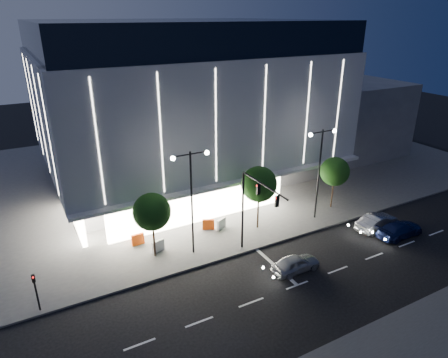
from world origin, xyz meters
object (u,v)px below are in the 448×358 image
barrier_b (158,246)px  ped_signal_far (36,289)px  traffic_mast (253,202)px  barrier_d (221,224)px  car_lead (296,263)px  tree_mid (259,186)px  street_lamp_west (191,189)px  street_lamp_east (320,161)px  car_third (400,229)px  barrier_a (138,239)px  tree_right (335,173)px  barrier_c (208,224)px  car_second (377,222)px  tree_left (152,214)px

barrier_b → ped_signal_far: bearing=-175.6°
traffic_mast → barrier_d: traffic_mast is taller
car_lead → barrier_b: car_lead is taller
tree_mid → traffic_mast: bearing=-129.4°
street_lamp_west → barrier_d: street_lamp_west is taller
street_lamp_east → ped_signal_far: (-25.00, -1.50, -4.07)m
car_third → barrier_b: 21.47m
traffic_mast → street_lamp_east: bearing=16.5°
car_lead → barrier_b: (-8.52, 7.54, -0.03)m
tree_mid → barrier_a: bearing=167.6°
street_lamp_east → tree_mid: street_lamp_east is taller
traffic_mast → car_lead: size_ratio=1.78×
barrier_a → barrier_b: (1.18, -1.82, 0.00)m
car_lead → barrier_a: (-9.70, 9.37, -0.03)m
street_lamp_west → tree_right: street_lamp_west is taller
barrier_c → barrier_d: 1.20m
car_second → car_third: 2.05m
barrier_d → traffic_mast: bearing=-113.7°
tree_right → traffic_mast: bearing=-163.0°
traffic_mast → tree_right: bearing=17.0°
street_lamp_east → car_lead: size_ratio=2.26×
street_lamp_west → tree_left: bearing=161.1°
street_lamp_west → tree_mid: street_lamp_west is taller
car_third → barrier_d: bearing=56.2°
street_lamp_east → traffic_mast: bearing=-163.5°
tree_left → barrier_c: size_ratio=5.20×
barrier_c → tree_left: bearing=-137.9°
street_lamp_east → tree_right: size_ratio=1.63×
traffic_mast → car_second: size_ratio=1.58×
street_lamp_east → car_third: bearing=-54.0°
car_third → traffic_mast: bearing=73.9°
car_lead → barrier_c: bearing=19.5°
car_lead → car_second: 10.81m
street_lamp_west → ped_signal_far: size_ratio=3.00×
car_lead → barrier_a: car_lead is taller
barrier_b → tree_mid: bearing=-16.6°
barrier_a → car_lead: bearing=-46.5°
barrier_a → tree_mid: bearing=-14.9°
ped_signal_far → car_lead: 18.59m
tree_mid → street_lamp_east: bearing=-9.7°
street_lamp_west → car_third: bearing=-19.5°
barrier_b → barrier_d: 6.49m
tree_right → car_third: size_ratio=1.15×
barrier_a → barrier_b: same height
tree_mid → car_second: tree_mid is taller
car_second → street_lamp_east: bearing=34.6°
tree_right → barrier_b: 18.83m
tree_right → car_third: tree_right is taller
car_third → car_lead: bearing=87.6°
car_lead → car_third: car_third is taller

